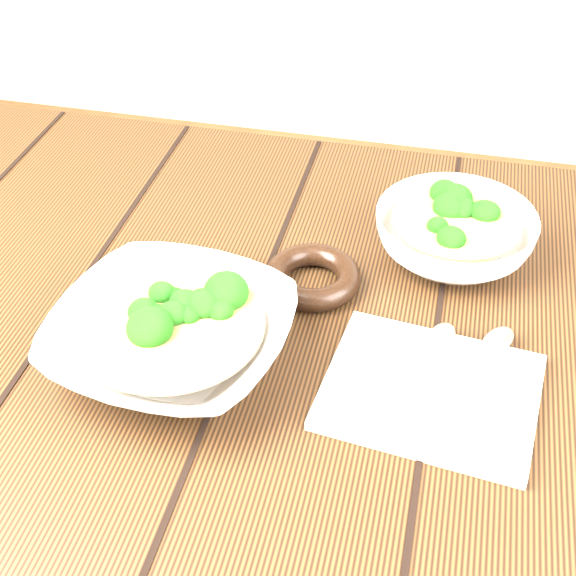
{
  "coord_description": "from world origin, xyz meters",
  "views": [
    {
      "loc": [
        0.17,
        -0.61,
        1.33
      ],
      "look_at": [
        0.02,
        0.01,
        0.8
      ],
      "focal_mm": 50.0,
      "sensor_mm": 36.0,
      "label": 1
    }
  ],
  "objects_px": {
    "soup_bowl_front": "(171,336)",
    "soup_bowl_back": "(454,234)",
    "table": "(267,400)",
    "napkin": "(430,391)",
    "trivet": "(312,277)"
  },
  "relations": [
    {
      "from": "soup_bowl_front",
      "to": "soup_bowl_back",
      "type": "bearing_deg",
      "value": 42.33
    },
    {
      "from": "table",
      "to": "napkin",
      "type": "relative_size",
      "value": 5.97
    },
    {
      "from": "soup_bowl_front",
      "to": "napkin",
      "type": "relative_size",
      "value": 1.3
    },
    {
      "from": "soup_bowl_front",
      "to": "soup_bowl_back",
      "type": "relative_size",
      "value": 1.23
    },
    {
      "from": "soup_bowl_back",
      "to": "trivet",
      "type": "height_order",
      "value": "soup_bowl_back"
    },
    {
      "from": "table",
      "to": "trivet",
      "type": "xyz_separation_m",
      "value": [
        0.04,
        0.07,
        0.13
      ]
    },
    {
      "from": "soup_bowl_front",
      "to": "trivet",
      "type": "xyz_separation_m",
      "value": [
        0.11,
        0.15,
        -0.02
      ]
    },
    {
      "from": "soup_bowl_front",
      "to": "napkin",
      "type": "distance_m",
      "value": 0.26
    },
    {
      "from": "table",
      "to": "napkin",
      "type": "height_order",
      "value": "napkin"
    },
    {
      "from": "soup_bowl_front",
      "to": "trivet",
      "type": "bearing_deg",
      "value": 52.09
    },
    {
      "from": "soup_bowl_back",
      "to": "table",
      "type": "bearing_deg",
      "value": -137.91
    },
    {
      "from": "table",
      "to": "soup_bowl_front",
      "type": "relative_size",
      "value": 4.59
    },
    {
      "from": "soup_bowl_back",
      "to": "trivet",
      "type": "relative_size",
      "value": 1.96
    },
    {
      "from": "soup_bowl_front",
      "to": "trivet",
      "type": "distance_m",
      "value": 0.19
    },
    {
      "from": "trivet",
      "to": "napkin",
      "type": "distance_m",
      "value": 0.2
    }
  ]
}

